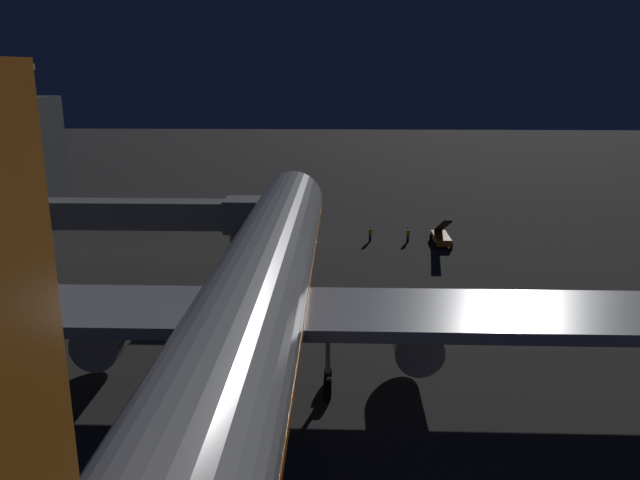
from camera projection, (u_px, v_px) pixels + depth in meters
ground_plane at (278, 310)px, 50.16m from camera, size 320.00×320.00×0.00m
airliner_at_gate at (254, 306)px, 35.88m from camera, size 55.94×66.82×18.54m
jet_bridge at (148, 215)px, 58.19m from camera, size 24.11×3.40×7.11m
apron_floodlight_mast at (28, 149)px, 61.42m from camera, size 2.90×0.50×19.01m
belt_loader at (441, 237)px, 69.02m from camera, size 1.96×7.90×3.59m
ground_crew_near_nose_gear at (370, 233)px, 70.20m from camera, size 0.40×0.40×1.73m
ground_crew_marshaller_fwd at (408, 234)px, 70.02m from camera, size 0.40×0.40×1.65m
traffic_cone_nose_port at (316, 245)px, 67.98m from camera, size 0.36×0.36×0.55m
traffic_cone_nose_starboard at (275, 245)px, 68.13m from camera, size 0.36×0.36×0.55m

